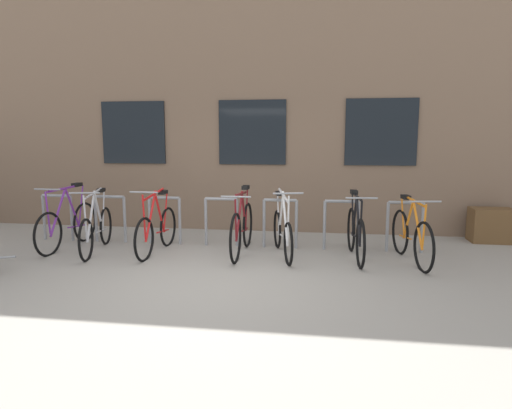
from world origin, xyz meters
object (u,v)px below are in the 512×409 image
object	(u,v)px
bicycle_maroon	(242,228)
bicycle_silver	(97,229)
bicycle_orange	(411,236)
bicycle_purple	(68,224)
bicycle_black	(356,233)
planter_box	(491,225)
bicycle_white	(282,232)
bicycle_red	(157,229)

from	to	relation	value
bicycle_maroon	bicycle_silver	bearing A→B (deg)	-174.83
bicycle_maroon	bicycle_orange	bearing A→B (deg)	-2.32
bicycle_purple	bicycle_black	bearing A→B (deg)	0.08
bicycle_black	planter_box	xyz separation A→B (m)	(2.45, 1.42, -0.09)
bicycle_white	bicycle_black	xyz separation A→B (m)	(1.12, -0.02, 0.02)
planter_box	bicycle_white	bearing A→B (deg)	-158.46
bicycle_silver	planter_box	xyz separation A→B (m)	(6.55, 1.62, -0.07)
bicycle_orange	bicycle_red	bearing A→B (deg)	-179.61
bicycle_purple	bicycle_red	bearing A→B (deg)	-3.67
bicycle_white	bicycle_purple	world-z (taller)	bicycle_purple
bicycle_silver	bicycle_black	bearing A→B (deg)	2.67
bicycle_orange	bicycle_red	xyz separation A→B (m)	(-3.91, -0.03, -0.01)
planter_box	bicycle_red	bearing A→B (deg)	-164.59
bicycle_orange	bicycle_red	world-z (taller)	bicycle_red
bicycle_silver	planter_box	world-z (taller)	bicycle_silver
bicycle_maroon	bicycle_black	bearing A→B (deg)	-0.68
bicycle_maroon	bicycle_red	bearing A→B (deg)	-174.54
bicycle_maroon	bicycle_red	xyz separation A→B (m)	(-1.36, -0.13, -0.03)
bicycle_orange	bicycle_silver	xyz separation A→B (m)	(-4.90, -0.11, -0.01)
bicycle_orange	planter_box	world-z (taller)	bicycle_orange
bicycle_red	bicycle_purple	bearing A→B (deg)	176.33
bicycle_black	bicycle_silver	world-z (taller)	bicycle_silver
bicycle_white	bicycle_purple	xyz separation A→B (m)	(-3.60, -0.03, 0.02)
bicycle_red	bicycle_white	bearing A→B (deg)	3.64
bicycle_orange	planter_box	bearing A→B (deg)	42.41
bicycle_orange	planter_box	xyz separation A→B (m)	(1.65, 1.51, -0.09)
bicycle_orange	bicycle_black	bearing A→B (deg)	174.07
bicycle_orange	planter_box	distance (m)	2.24
bicycle_white	bicycle_orange	bearing A→B (deg)	-3.02
bicycle_orange	bicycle_silver	distance (m)	4.90
bicycle_red	bicycle_silver	world-z (taller)	bicycle_red
bicycle_orange	planter_box	size ratio (longest dim) A/B	2.42
bicycle_orange	bicycle_white	world-z (taller)	bicycle_white
bicycle_white	bicycle_purple	distance (m)	3.60
bicycle_maroon	bicycle_purple	world-z (taller)	bicycle_purple
bicycle_orange	bicycle_purple	bearing A→B (deg)	179.21
bicycle_white	planter_box	xyz separation A→B (m)	(3.56, 1.41, -0.07)
bicycle_black	bicycle_silver	bearing A→B (deg)	-177.33
bicycle_silver	planter_box	distance (m)	6.75
bicycle_red	planter_box	distance (m)	5.77
bicycle_maroon	planter_box	world-z (taller)	bicycle_maroon
bicycle_purple	planter_box	world-z (taller)	bicycle_purple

